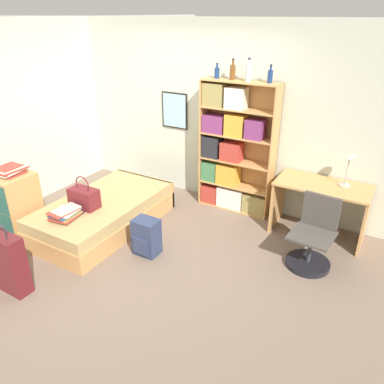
{
  "coord_description": "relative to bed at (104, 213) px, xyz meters",
  "views": [
    {
      "loc": [
        2.63,
        -3.22,
        2.65
      ],
      "look_at": [
        0.65,
        0.19,
        0.75
      ],
      "focal_mm": 35.0,
      "sensor_mm": 36.0,
      "label": 1
    }
  ],
  "objects": [
    {
      "name": "desk_lamp",
      "position": [
        2.81,
        1.32,
        0.84
      ],
      "size": [
        0.19,
        0.14,
        0.47
      ],
      "color": "#ADA89E",
      "rests_on": "desk"
    },
    {
      "name": "magazine_pile_on_dresser",
      "position": [
        -0.85,
        -0.67,
        0.68
      ],
      "size": [
        0.31,
        0.37,
        0.1
      ],
      "color": "#B2382D",
      "rests_on": "dresser"
    },
    {
      "name": "book_stack_on_bed",
      "position": [
        -0.05,
        -0.6,
        0.26
      ],
      "size": [
        0.33,
        0.39,
        0.12
      ],
      "color": "#99894C",
      "rests_on": "bed"
    },
    {
      "name": "bottle_blue",
      "position": [
        1.68,
        1.4,
        1.74
      ],
      "size": [
        0.06,
        0.06,
        0.22
      ],
      "color": "navy",
      "rests_on": "bookcase"
    },
    {
      "name": "bottle_green",
      "position": [
        0.95,
        1.39,
        1.73
      ],
      "size": [
        0.07,
        0.07,
        0.2
      ],
      "color": "navy",
      "rests_on": "bookcase"
    },
    {
      "name": "bottle_clear",
      "position": [
        1.41,
        1.35,
        1.76
      ],
      "size": [
        0.07,
        0.07,
        0.29
      ],
      "color": "#B7BCC1",
      "rests_on": "bookcase"
    },
    {
      "name": "desk_chair",
      "position": [
        2.64,
        0.54,
        0.05
      ],
      "size": [
        0.5,
        0.5,
        0.82
      ],
      "color": "black",
      "rests_on": "ground_plane"
    },
    {
      "name": "bed",
      "position": [
        0.0,
        0.0,
        0.0
      ],
      "size": [
        1.04,
        1.91,
        0.4
      ],
      "color": "tan",
      "rests_on": "ground_plane"
    },
    {
      "name": "bookcase",
      "position": [
        1.21,
        1.38,
        0.65
      ],
      "size": [
        1.07,
        0.29,
        1.85
      ],
      "color": "tan",
      "rests_on": "ground_plane"
    },
    {
      "name": "ground_plane",
      "position": [
        0.63,
        -0.02,
        -0.2
      ],
      "size": [
        14.0,
        14.0,
        0.0
      ],
      "primitive_type": "plane",
      "color": "#756051"
    },
    {
      "name": "wall_back",
      "position": [
        0.62,
        1.58,
        1.1
      ],
      "size": [
        10.0,
        0.09,
        2.6
      ],
      "color": "beige",
      "rests_on": "ground_plane"
    },
    {
      "name": "waste_bin",
      "position": [
        2.64,
        1.17,
        -0.08
      ],
      "size": [
        0.2,
        0.2,
        0.23
      ],
      "color": "#99C1B2",
      "rests_on": "ground_plane"
    },
    {
      "name": "desk",
      "position": [
        2.55,
        1.23,
        0.3
      ],
      "size": [
        1.14,
        0.59,
        0.72
      ],
      "color": "tan",
      "rests_on": "ground_plane"
    },
    {
      "name": "backpack",
      "position": [
        0.88,
        -0.24,
        0.03
      ],
      "size": [
        0.3,
        0.25,
        0.46
      ],
      "color": "#2D3856",
      "rests_on": "ground_plane"
    },
    {
      "name": "dresser",
      "position": [
        -0.9,
        -0.7,
        0.22
      ],
      "size": [
        0.6,
        0.51,
        0.83
      ],
      "color": "tan",
      "rests_on": "ground_plane"
    },
    {
      "name": "bottle_brown",
      "position": [
        1.18,
        1.39,
        1.75
      ],
      "size": [
        0.07,
        0.07,
        0.27
      ],
      "color": "brown",
      "rests_on": "bookcase"
    },
    {
      "name": "handbag",
      "position": [
        -0.05,
        -0.27,
        0.34
      ],
      "size": [
        0.37,
        0.21,
        0.43
      ],
      "color": "maroon",
      "rests_on": "bed"
    },
    {
      "name": "wall_left",
      "position": [
        -1.49,
        -0.02,
        1.1
      ],
      "size": [
        0.06,
        10.0,
        2.6
      ],
      "color": "beige",
      "rests_on": "ground_plane"
    },
    {
      "name": "suitcase",
      "position": [
        -0.02,
        -1.48,
        0.13
      ],
      "size": [
        0.56,
        0.19,
        0.79
      ],
      "color": "#5B191E",
      "rests_on": "ground_plane"
    }
  ]
}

